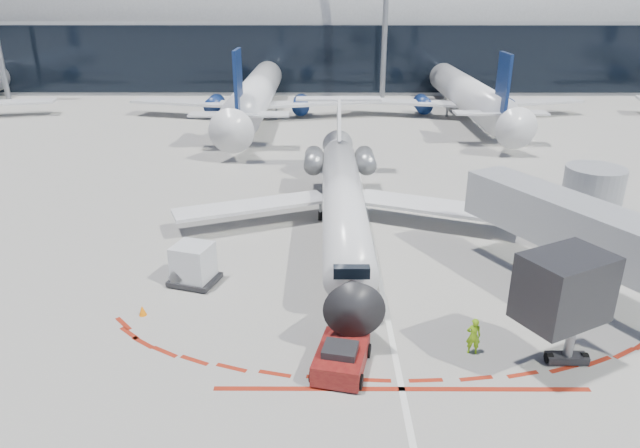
{
  "coord_description": "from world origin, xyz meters",
  "views": [
    {
      "loc": [
        -2.97,
        -28.79,
        13.68
      ],
      "look_at": [
        -3.09,
        -0.26,
        2.05
      ],
      "focal_mm": 32.0,
      "sensor_mm": 36.0,
      "label": 1
    }
  ],
  "objects_px": {
    "pushback_tug": "(341,357)",
    "uld_container": "(193,265)",
    "ramp_worker": "(473,336)",
    "regional_jet": "(343,194)"
  },
  "relations": [
    {
      "from": "pushback_tug",
      "to": "ramp_worker",
      "type": "height_order",
      "value": "ramp_worker"
    },
    {
      "from": "uld_container",
      "to": "pushback_tug",
      "type": "bearing_deg",
      "value": -27.25
    },
    {
      "from": "pushback_tug",
      "to": "ramp_worker",
      "type": "xyz_separation_m",
      "value": [
        5.37,
        1.1,
        0.27
      ]
    },
    {
      "from": "pushback_tug",
      "to": "uld_container",
      "type": "relative_size",
      "value": 1.77
    },
    {
      "from": "pushback_tug",
      "to": "uld_container",
      "type": "height_order",
      "value": "uld_container"
    },
    {
      "from": "regional_jet",
      "to": "uld_container",
      "type": "relative_size",
      "value": 9.67
    },
    {
      "from": "pushback_tug",
      "to": "regional_jet",
      "type": "bearing_deg",
      "value": 100.65
    },
    {
      "from": "pushback_tug",
      "to": "uld_container",
      "type": "bearing_deg",
      "value": 148.11
    },
    {
      "from": "ramp_worker",
      "to": "regional_jet",
      "type": "bearing_deg",
      "value": -66.16
    },
    {
      "from": "regional_jet",
      "to": "pushback_tug",
      "type": "height_order",
      "value": "regional_jet"
    }
  ]
}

